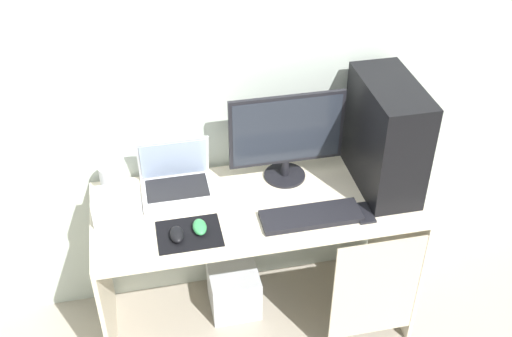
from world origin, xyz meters
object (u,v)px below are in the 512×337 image
object	(u,v)px
monitor	(286,136)
projector	(117,205)
laptop	(176,180)
cell_phone	(363,213)
keyboard	(311,216)
speaker	(111,180)
mouse_right	(177,234)
pc_tower	(386,136)
subwoofer	(234,290)
mouse_left	(200,227)

from	to	relation	value
monitor	projector	bearing A→B (deg)	-171.50
laptop	cell_phone	size ratio (longest dim) A/B	2.39
laptop	keyboard	size ratio (longest dim) A/B	0.74
cell_phone	speaker	bearing A→B (deg)	160.58
speaker	mouse_right	size ratio (longest dim) A/B	1.50
speaker	monitor	bearing A→B (deg)	-3.63
speaker	projector	distance (m)	0.16
pc_tower	mouse_right	world-z (taller)	pc_tower
subwoofer	pc_tower	bearing A→B (deg)	-6.25
mouse_left	cell_phone	bearing A→B (deg)	-3.15
pc_tower	keyboard	size ratio (longest dim) A/B	1.17
laptop	mouse_left	distance (m)	0.30
laptop	mouse_right	xyz separation A→B (m)	(-0.03, -0.32, -0.03)
cell_phone	projector	bearing A→B (deg)	168.66
laptop	keyboard	world-z (taller)	laptop
pc_tower	mouse_left	world-z (taller)	pc_tower
pc_tower	speaker	distance (m)	1.20
keyboard	mouse_right	bearing A→B (deg)	-179.49
monitor	keyboard	world-z (taller)	monitor
mouse_left	cell_phone	world-z (taller)	mouse_left
speaker	keyboard	xyz separation A→B (m)	(0.80, -0.34, -0.06)
speaker	mouse_left	xyz separation A→B (m)	(0.34, -0.32, -0.05)
monitor	cell_phone	bearing A→B (deg)	-50.27
mouse_left	pc_tower	bearing A→B (deg)	10.85
laptop	keyboard	xyz separation A→B (m)	(0.52, -0.32, -0.04)
monitor	mouse_left	distance (m)	0.55
projector	cell_phone	bearing A→B (deg)	-11.34
mouse_left	cell_phone	xyz separation A→B (m)	(0.69, -0.04, -0.02)
projector	mouse_left	xyz separation A→B (m)	(0.32, -0.16, -0.04)
mouse_left	mouse_right	xyz separation A→B (m)	(-0.09, -0.02, 0.00)
cell_phone	subwoofer	distance (m)	0.87
subwoofer	mouse_right	bearing A→B (deg)	-135.83
laptop	mouse_left	size ratio (longest dim) A/B	3.24
keyboard	monitor	bearing A→B (deg)	97.07
laptop	keyboard	distance (m)	0.61
keyboard	pc_tower	bearing A→B (deg)	25.89
monitor	cell_phone	world-z (taller)	monitor
laptop	pc_tower	bearing A→B (deg)	-8.73
mouse_left	mouse_right	distance (m)	0.10
pc_tower	laptop	bearing A→B (deg)	171.27
projector	keyboard	size ratio (longest dim) A/B	0.48
pc_tower	keyboard	xyz separation A→B (m)	(-0.37, -0.18, -0.23)
projector	subwoofer	size ratio (longest dim) A/B	0.83
mouse_left	subwoofer	xyz separation A→B (m)	(0.17, 0.23, -0.66)
keyboard	mouse_right	distance (m)	0.56
laptop	speaker	distance (m)	0.28
monitor	keyboard	distance (m)	0.37
projector	mouse_left	size ratio (longest dim) A/B	2.08
mouse_left	projector	bearing A→B (deg)	152.84
pc_tower	subwoofer	distance (m)	1.10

